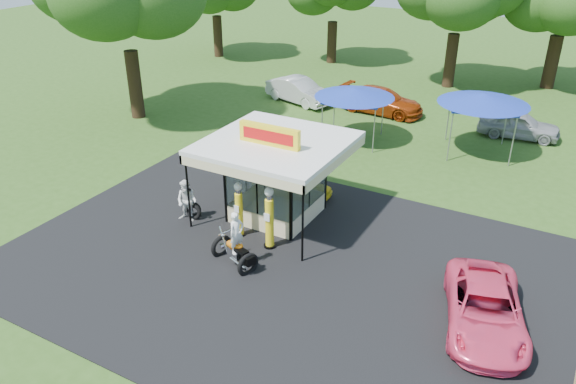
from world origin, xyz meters
name	(u,v)px	position (x,y,z in m)	size (l,w,h in m)	color
ground	(254,293)	(0.00, 0.00, 0.00)	(120.00, 120.00, 0.00)	#2E4F18
asphalt_apron	(283,263)	(0.00, 2.00, 0.02)	(20.00, 14.00, 0.04)	black
gas_station_kiosk	(276,177)	(-2.00, 4.99, 1.78)	(5.40, 5.40, 4.18)	white
gas_pump_left	(239,211)	(-2.45, 2.88, 1.11)	(0.43, 0.43, 2.32)	black
gas_pump_right	(269,219)	(-0.98, 2.71, 1.22)	(0.48, 0.48, 2.55)	black
motorcycle	(236,245)	(-1.40, 1.08, 0.89)	(2.01, 1.44, 2.28)	black
spare_tires	(194,211)	(-4.91, 3.12, 0.34)	(0.84, 0.56, 0.70)	black
kiosk_car	(301,185)	(-2.00, 7.20, 0.48)	(1.13, 2.82, 0.96)	yellow
pink_sedan	(485,309)	(7.09, 2.01, 0.68)	(2.24, 4.86, 1.35)	#FF4573
spectator_west	(187,201)	(-4.98, 2.84, 0.91)	(0.89, 0.69, 1.83)	white
bg_car_a	(299,91)	(-8.47, 19.10, 0.80)	(1.69, 4.86, 1.60)	beige
bg_car_b	(381,101)	(-2.96, 19.74, 0.78)	(2.19, 5.38, 1.56)	#A3380C
bg_car_c	(519,125)	(5.33, 19.44, 0.75)	(1.76, 4.38, 1.49)	#A4A4A8
tent_west	(355,93)	(-2.64, 14.46, 2.73)	(4.32, 4.32, 3.02)	gray
tent_east	(484,99)	(3.77, 16.09, 2.91)	(4.61, 4.61, 3.22)	gray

